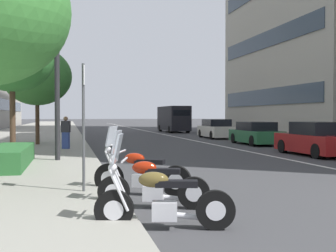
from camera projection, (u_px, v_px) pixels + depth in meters
The scene contains 15 objects.
sidewalk_right_plaza at pixel (28, 136), 34.21m from camera, with size 160.00×8.55×0.15m, color gray.
lane_centre_stripe at pixel (156, 133), 41.74m from camera, with size 110.00×0.16×0.01m, color silver.
motorcycle_second_in_row at pixel (162, 201), 6.41m from camera, with size 0.77×2.11×1.46m.
motorcycle_nearest_camera at pixel (151, 185), 7.87m from camera, with size 0.88×2.04×1.46m.
motorcycle_mid_row at pixel (140, 174), 9.20m from camera, with size 1.15×2.00×1.49m.
car_following_behind at pixel (316, 140), 18.23m from camera, with size 4.16×1.86×1.46m.
car_far_down_avenue at pixel (256, 134), 25.13m from camera, with size 4.38×1.89×1.35m.
car_lead_in_lane at pixel (216, 129), 32.03m from camera, with size 4.65×1.94×1.45m.
delivery_van_ahead at pixel (173, 118), 43.65m from camera, with size 6.19×2.17×2.67m.
parking_sign_by_curb at pixel (84, 115), 8.80m from camera, with size 0.32×0.06×2.67m.
street_lamp_with_banners at pixel (64, 13), 14.91m from camera, with size 1.26×2.02×8.91m.
clipped_hedge_bed at pixel (10, 156), 13.23m from camera, with size 4.59×1.10×0.60m, color #28602D.
street_tree_by_lamp_post at pixel (12, 56), 16.34m from camera, with size 3.28×3.28×5.30m.
street_tree_mid_sidewalk at pixel (37, 76), 22.99m from camera, with size 3.73×3.73×5.31m.
pedestrian_on_plaza at pixel (66, 133), 20.05m from camera, with size 0.38×0.46×1.54m.
Camera 1 is at (-5.88, 8.39, 1.74)m, focal length 45.10 mm.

